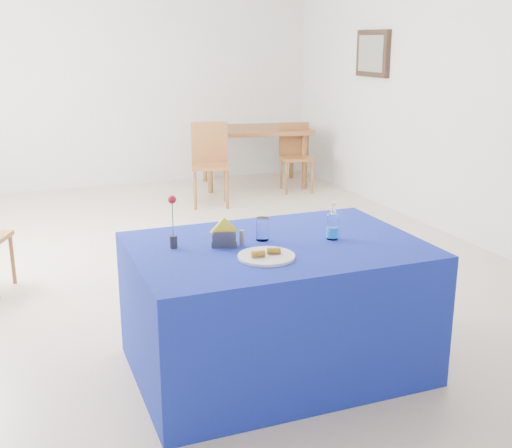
{
  "coord_description": "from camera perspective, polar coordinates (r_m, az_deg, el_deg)",
  "views": [
    {
      "loc": [
        -1.49,
        -4.93,
        1.85
      ],
      "look_at": [
        -0.32,
        -1.92,
        0.92
      ],
      "focal_mm": 45.0,
      "sensor_mm": 36.0,
      "label": 1
    }
  ],
  "objects": [
    {
      "name": "picture_art",
      "position": [
        7.62,
        10.19,
        14.69
      ],
      "size": [
        0.02,
        0.52,
        0.4
      ],
      "primitive_type": "cube",
      "color": "#998C66",
      "rests_on": "room_shell"
    },
    {
      "name": "oak_table",
      "position": [
        8.38,
        -0.27,
        8.01
      ],
      "size": [
        1.57,
        1.17,
        0.76
      ],
      "color": "brown",
      "rests_on": "floor"
    },
    {
      "name": "chair_bg_left",
      "position": [
        7.43,
        -4.11,
        5.89
      ],
      "size": [
        0.52,
        0.52,
        0.94
      ],
      "rotation": [
        0.0,
        0.0,
        -0.28
      ],
      "color": "brown",
      "rests_on": "floor"
    },
    {
      "name": "banana_pieces",
      "position": [
        3.32,
        0.91,
        -2.53
      ],
      "size": [
        0.17,
        0.07,
        0.03
      ],
      "color": "gold",
      "rests_on": "plate"
    },
    {
      "name": "room_shell",
      "position": [
        5.15,
        -4.55,
        14.88
      ],
      "size": [
        7.0,
        7.0,
        7.0
      ],
      "color": "silver",
      "rests_on": "ground"
    },
    {
      "name": "salt_shaker",
      "position": [
        3.52,
        -1.27,
        -1.23
      ],
      "size": [
        0.03,
        0.03,
        0.08
      ],
      "primitive_type": "cylinder",
      "color": "slate",
      "rests_on": "blue_table"
    },
    {
      "name": "floor",
      "position": [
        5.47,
        -4.14,
        -3.75
      ],
      "size": [
        7.0,
        7.0,
        0.0
      ],
      "primitive_type": "plane",
      "color": "#C3B3A1",
      "rests_on": "ground"
    },
    {
      "name": "rose_vase",
      "position": [
        3.47,
        -7.4,
        0.05
      ],
      "size": [
        0.05,
        0.05,
        0.29
      ],
      "color": "#232327",
      "rests_on": "blue_table"
    },
    {
      "name": "drinking_glass",
      "position": [
        3.6,
        0.57,
        -0.44
      ],
      "size": [
        0.07,
        0.07,
        0.13
      ],
      "primitive_type": "cylinder",
      "color": "silver",
      "rests_on": "blue_table"
    },
    {
      "name": "napkin_holder",
      "position": [
        3.5,
        -2.86,
        -1.26
      ],
      "size": [
        0.15,
        0.09,
        0.17
      ],
      "color": "#37373C",
      "rests_on": "blue_table"
    },
    {
      "name": "water_bottle",
      "position": [
        3.65,
        6.81,
        -0.26
      ],
      "size": [
        0.07,
        0.07,
        0.21
      ],
      "color": "white",
      "rests_on": "blue_table"
    },
    {
      "name": "chair_bg_right",
      "position": [
        8.15,
        3.53,
        6.43
      ],
      "size": [
        0.45,
        0.45,
        0.85
      ],
      "rotation": [
        0.0,
        0.0,
        -0.2
      ],
      "color": "brown",
      "rests_on": "floor"
    },
    {
      "name": "pepper_shaker",
      "position": [
        3.57,
        -3.13,
        -1.01
      ],
      "size": [
        0.03,
        0.03,
        0.08
      ],
      "primitive_type": "cylinder",
      "color": "slate",
      "rests_on": "blue_table"
    },
    {
      "name": "plate",
      "position": [
        3.33,
        0.92,
        -2.9
      ],
      "size": [
        0.3,
        0.3,
        0.01
      ],
      "primitive_type": "cylinder",
      "color": "silver",
      "rests_on": "blue_table"
    },
    {
      "name": "picture_frame",
      "position": [
        7.64,
        10.36,
        14.68
      ],
      "size": [
        0.06,
        0.64,
        0.52
      ],
      "primitive_type": "cube",
      "color": "black",
      "rests_on": "room_shell"
    },
    {
      "name": "blue_table",
      "position": [
        3.69,
        1.8,
        -7.38
      ],
      "size": [
        1.6,
        1.1,
        0.76
      ],
      "color": "#102399",
      "rests_on": "floor"
    }
  ]
}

